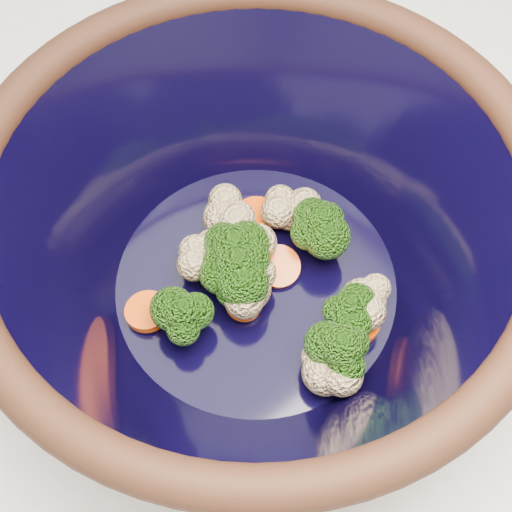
# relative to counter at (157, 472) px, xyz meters

# --- Properties ---
(counter) EXTENTS (1.20, 1.20, 0.90)m
(counter) POSITION_rel_counter_xyz_m (0.00, 0.00, 0.00)
(counter) COLOR silver
(counter) RESTS_ON ground
(mixing_bowl) EXTENTS (0.39, 0.39, 0.16)m
(mixing_bowl) POSITION_rel_counter_xyz_m (0.11, -0.07, 0.54)
(mixing_bowl) COLOR black
(mixing_bowl) RESTS_ON counter
(vegetable_pile) EXTENTS (0.16, 0.17, 0.06)m
(vegetable_pile) POSITION_rel_counter_xyz_m (0.11, -0.08, 0.51)
(vegetable_pile) COLOR #608442
(vegetable_pile) RESTS_ON mixing_bowl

